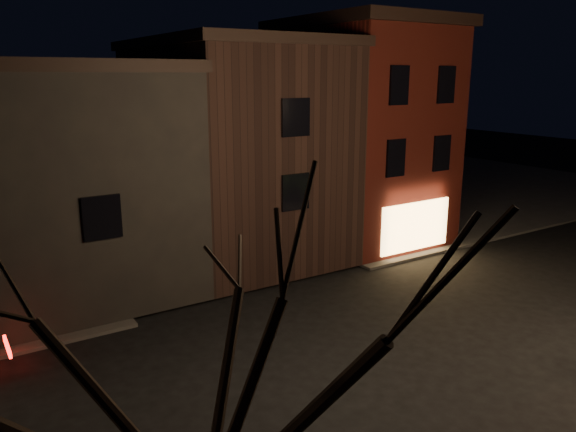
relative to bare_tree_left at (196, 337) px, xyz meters
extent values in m
plane|color=black|center=(8.00, 7.00, -5.43)|extent=(120.00, 120.00, 0.00)
cube|color=#2D2B28|center=(28.00, 27.00, -5.37)|extent=(30.00, 30.00, 0.12)
cube|color=#50140E|center=(16.00, 16.50, -0.31)|extent=(6.00, 8.00, 10.00)
cube|color=black|center=(16.00, 16.50, 4.94)|extent=(6.50, 8.50, 0.50)
cube|color=#FFC972|center=(16.00, 12.45, -4.01)|extent=(4.00, 0.12, 2.20)
cube|color=black|center=(9.50, 17.50, -0.81)|extent=(7.00, 10.00, 9.00)
cube|color=black|center=(9.50, 17.50, 3.89)|extent=(7.30, 10.30, 0.40)
cube|color=black|center=(2.25, 17.50, -1.31)|extent=(7.50, 10.00, 8.00)
cube|color=black|center=(2.25, 17.50, 2.89)|extent=(7.80, 10.30, 0.40)
camera|label=1|loc=(-2.06, -4.93, 2.61)|focal=35.00mm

